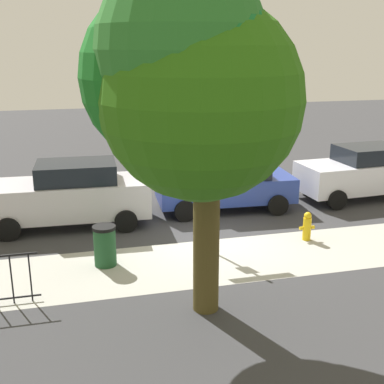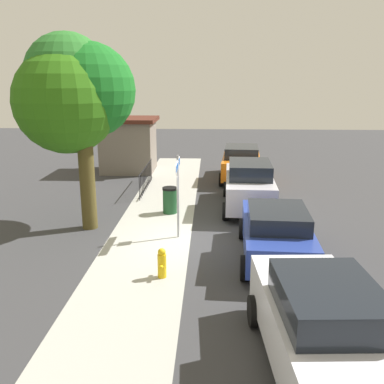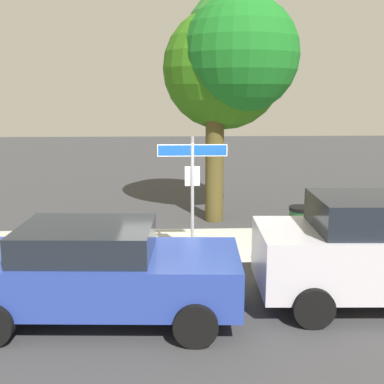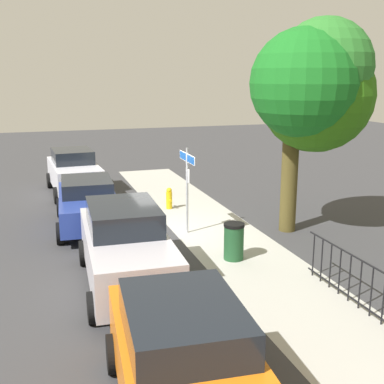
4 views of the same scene
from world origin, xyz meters
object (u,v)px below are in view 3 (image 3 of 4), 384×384
(car_blue, at_px, (101,270))
(fire_hydrant, at_px, (62,239))
(street_sign, at_px, (192,173))
(trash_bin, at_px, (300,227))
(shade_tree, at_px, (231,56))

(car_blue, relative_size, fire_hydrant, 5.54)
(street_sign, bearing_deg, trash_bin, 11.28)
(fire_hydrant, relative_size, trash_bin, 0.80)
(shade_tree, xyz_separation_m, trash_bin, (1.30, -2.98, -3.99))
(fire_hydrant, distance_m, trash_bin, 5.35)
(street_sign, distance_m, trash_bin, 2.89)
(car_blue, bearing_deg, shade_tree, 69.31)
(street_sign, relative_size, shade_tree, 0.42)
(shade_tree, bearing_deg, street_sign, -109.09)
(street_sign, xyz_separation_m, car_blue, (-1.56, -2.82, -1.07))
(fire_hydrant, bearing_deg, street_sign, -3.99)
(car_blue, height_order, fire_hydrant, car_blue)
(car_blue, bearing_deg, fire_hydrant, 116.02)
(car_blue, xyz_separation_m, trash_bin, (4.06, 3.32, -0.30))
(street_sign, bearing_deg, fire_hydrant, 176.01)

